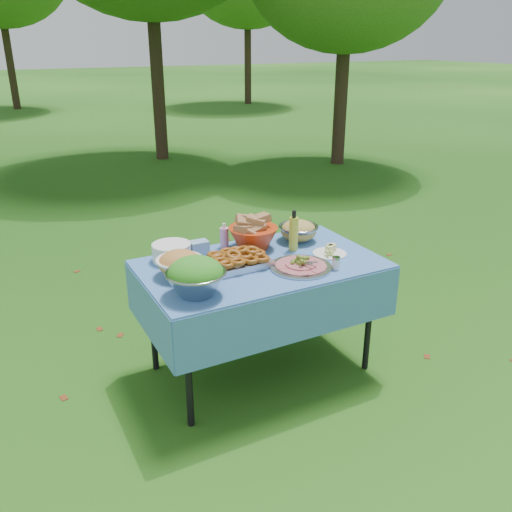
{
  "coord_description": "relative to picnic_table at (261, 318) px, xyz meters",
  "views": [
    {
      "loc": [
        -1.45,
        -2.71,
        2.05
      ],
      "look_at": [
        -0.03,
        0.0,
        0.81
      ],
      "focal_mm": 38.0,
      "sensor_mm": 36.0,
      "label": 1
    }
  ],
  "objects": [
    {
      "name": "picnic_table",
      "position": [
        0.0,
        0.0,
        0.0
      ],
      "size": [
        1.46,
        0.86,
        0.76
      ],
      "primitive_type": "cube",
      "color": "#84C5FF",
      "rests_on": "ground"
    },
    {
      "name": "sanitizer_bottle",
      "position": [
        -0.08,
        0.35,
        0.46
      ],
      "size": [
        0.06,
        0.06,
        0.16
      ],
      "primitive_type": "cylinder",
      "rotation": [
        0.0,
        0.0,
        -0.03
      ],
      "color": "pink",
      "rests_on": "picnic_table"
    },
    {
      "name": "cheese_plate",
      "position": [
        0.46,
        -0.08,
        0.41
      ],
      "size": [
        0.22,
        0.22,
        0.06
      ],
      "primitive_type": "cylinder",
      "rotation": [
        0.0,
        0.0,
        -0.02
      ],
      "color": "white",
      "rests_on": "picnic_table"
    },
    {
      "name": "fried_tray",
      "position": [
        -0.15,
        0.02,
        0.42
      ],
      "size": [
        0.38,
        0.28,
        0.09
      ],
      "primitive_type": "cube",
      "rotation": [
        0.0,
        0.0,
        0.04
      ],
      "color": "silver",
      "rests_on": "picnic_table"
    },
    {
      "name": "pasta_bowl_steel",
      "position": [
        0.42,
        0.24,
        0.45
      ],
      "size": [
        0.34,
        0.34,
        0.14
      ],
      "primitive_type": null,
      "rotation": [
        0.0,
        0.0,
        0.35
      ],
      "color": "#989BA0",
      "rests_on": "picnic_table"
    },
    {
      "name": "wipes_box",
      "position": [
        -0.29,
        0.28,
        0.43
      ],
      "size": [
        0.11,
        0.08,
        0.1
      ],
      "primitive_type": "cube",
      "rotation": [
        0.0,
        0.0,
        0.0
      ],
      "color": "#8DB9EB",
      "rests_on": "picnic_table"
    },
    {
      "name": "plate_stack",
      "position": [
        -0.47,
        0.3,
        0.43
      ],
      "size": [
        0.3,
        0.3,
        0.11
      ],
      "primitive_type": "cylinder",
      "rotation": [
        0.0,
        0.0,
        0.31
      ],
      "color": "white",
      "rests_on": "picnic_table"
    },
    {
      "name": "bread_bowl",
      "position": [
        0.08,
        0.26,
        0.49
      ],
      "size": [
        0.4,
        0.4,
        0.22
      ],
      "primitive_type": null,
      "rotation": [
        0.0,
        0.0,
        -0.27
      ],
      "color": "red",
      "rests_on": "picnic_table"
    },
    {
      "name": "pasta_bowl_white",
      "position": [
        -0.5,
        0.06,
        0.46
      ],
      "size": [
        0.3,
        0.3,
        0.15
      ],
      "primitive_type": null,
      "rotation": [
        0.0,
        0.0,
        -0.12
      ],
      "color": "white",
      "rests_on": "picnic_table"
    },
    {
      "name": "salad_bowl",
      "position": [
        -0.52,
        -0.23,
        0.49
      ],
      "size": [
        0.38,
        0.38,
        0.21
      ],
      "primitive_type": null,
      "rotation": [
        0.0,
        0.0,
        -0.17
      ],
      "color": "#989BA0",
      "rests_on": "picnic_table"
    },
    {
      "name": "oil_bottle",
      "position": [
        0.29,
        0.1,
        0.51
      ],
      "size": [
        0.07,
        0.07,
        0.27
      ],
      "primitive_type": "cylinder",
      "rotation": [
        0.0,
        0.0,
        0.24
      ],
      "color": "#C5D139",
      "rests_on": "picnic_table"
    },
    {
      "name": "shaker",
      "position": [
        0.35,
        -0.29,
        0.42
      ],
      "size": [
        0.06,
        0.06,
        0.08
      ],
      "primitive_type": "cylinder",
      "rotation": [
        0.0,
        0.0,
        -0.18
      ],
      "color": "white",
      "rests_on": "picnic_table"
    },
    {
      "name": "charcuterie_platter",
      "position": [
        0.18,
        -0.18,
        0.42
      ],
      "size": [
        0.5,
        0.5,
        0.09
      ],
      "primitive_type": "cylinder",
      "rotation": [
        0.0,
        0.0,
        -0.43
      ],
      "color": "#A7A9AF",
      "rests_on": "picnic_table"
    },
    {
      "name": "ground",
      "position": [
        0.0,
        0.0,
        -0.38
      ],
      "size": [
        80.0,
        80.0,
        0.0
      ],
      "primitive_type": "plane",
      "color": "black",
      "rests_on": "ground"
    }
  ]
}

